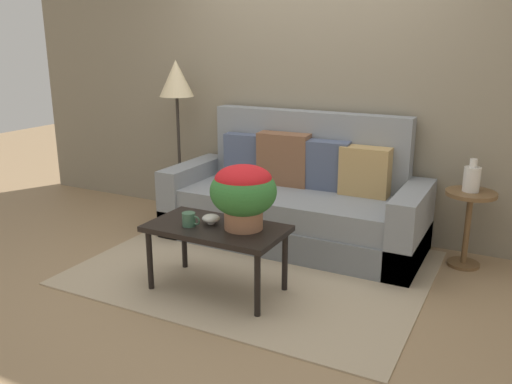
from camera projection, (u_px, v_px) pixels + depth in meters
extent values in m
plane|color=#997A56|center=(250.00, 273.00, 3.98)|extent=(14.00, 14.00, 0.00)
cube|color=gray|center=(316.00, 77.00, 4.65)|extent=(6.40, 0.12, 2.73)
cube|color=tan|center=(256.00, 267.00, 4.07)|extent=(2.49, 1.94, 0.01)
cube|color=slate|center=(291.00, 229.00, 4.53)|extent=(2.17, 0.86, 0.25)
cube|color=gray|center=(291.00, 205.00, 4.45)|extent=(1.77, 0.77, 0.20)
cube|color=gray|center=(309.00, 160.00, 4.69)|extent=(1.77, 0.15, 0.86)
cube|color=gray|center=(194.00, 195.00, 4.92)|extent=(0.20, 0.86, 0.60)
cube|color=gray|center=(411.00, 228.00, 4.05)|extent=(0.20, 0.86, 0.60)
cube|color=brown|center=(284.00, 159.00, 4.62)|extent=(0.46, 0.19, 0.46)
cube|color=#4C5670|center=(247.00, 157.00, 4.81)|extent=(0.42, 0.17, 0.41)
cube|color=#4C5670|center=(324.00, 165.00, 4.47)|extent=(0.43, 0.18, 0.42)
cube|color=tan|center=(365.00, 171.00, 4.31)|extent=(0.40, 0.17, 0.40)
cylinder|color=black|center=(150.00, 260.00, 3.66)|extent=(0.04, 0.04, 0.44)
cylinder|color=black|center=(257.00, 285.00, 3.30)|extent=(0.04, 0.04, 0.44)
cylinder|color=black|center=(184.00, 241.00, 4.01)|extent=(0.04, 0.04, 0.44)
cylinder|color=black|center=(285.00, 262.00, 3.65)|extent=(0.04, 0.04, 0.44)
cube|color=black|center=(216.00, 229.00, 3.59)|extent=(0.93, 0.51, 0.04)
cylinder|color=brown|center=(463.00, 264.00, 4.12)|extent=(0.24, 0.24, 0.03)
cylinder|color=brown|center=(467.00, 229.00, 4.04)|extent=(0.04, 0.04, 0.54)
cylinder|color=brown|center=(471.00, 194.00, 3.96)|extent=(0.37, 0.37, 0.03)
cylinder|color=#2D2823|center=(182.00, 214.00, 5.29)|extent=(0.35, 0.35, 0.03)
cylinder|color=#2D2823|center=(179.00, 156.00, 5.13)|extent=(0.03, 0.03, 1.14)
cone|color=beige|center=(176.00, 78.00, 4.93)|extent=(0.32, 0.32, 0.33)
cylinder|color=#A36B4C|center=(244.00, 218.00, 3.52)|extent=(0.26, 0.26, 0.15)
ellipsoid|color=#337533|center=(243.00, 191.00, 3.47)|extent=(0.44, 0.44, 0.33)
ellipsoid|color=red|center=(243.00, 179.00, 3.45)|extent=(0.37, 0.37, 0.18)
cylinder|color=#3D664C|center=(189.00, 219.00, 3.57)|extent=(0.09, 0.09, 0.09)
torus|color=#3D664C|center=(196.00, 221.00, 3.55)|extent=(0.06, 0.01, 0.06)
cylinder|color=silver|center=(211.00, 222.00, 3.63)|extent=(0.05, 0.05, 0.02)
ellipsoid|color=silver|center=(211.00, 218.00, 3.62)|extent=(0.12, 0.12, 0.06)
cylinder|color=silver|center=(472.00, 179.00, 3.94)|extent=(0.12, 0.12, 0.18)
cylinder|color=silver|center=(474.00, 163.00, 3.91)|extent=(0.05, 0.05, 0.06)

